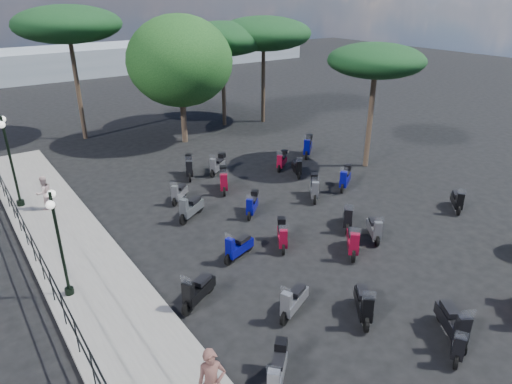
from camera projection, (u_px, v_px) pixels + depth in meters
ground at (291, 257)px, 16.88m from camera, size 120.00×120.00×0.00m
sidewalk at (89, 275)px, 15.67m from camera, size 3.00×30.00×0.15m
railing at (45, 270)px, 14.50m from camera, size 0.04×26.04×1.10m
lamp_post_1 at (59, 238)px, 13.77m from camera, size 0.45×1.02×3.56m
lamp_post_2 at (10, 156)px, 19.61m from camera, size 0.45×1.20×4.11m
woman at (212, 383)px, 10.16m from camera, size 0.77×0.65×1.78m
pedestrian_far at (44, 193)px, 19.92m from camera, size 0.90×0.79×1.55m
scooter_1 at (277, 372)px, 11.19m from camera, size 1.27×1.20×1.27m
scooter_2 at (293, 301)px, 13.74m from camera, size 1.58×0.88×1.34m
scooter_3 at (198, 291)px, 14.17m from camera, size 1.61×0.99×1.40m
scooter_4 at (191, 208)px, 19.49m from camera, size 1.61×1.05×1.44m
scooter_5 at (179, 193)px, 21.11m from camera, size 1.23×1.05×1.21m
scooter_7 at (364, 304)px, 13.57m from camera, size 1.19×1.45×1.41m
scooter_8 at (282, 236)px, 17.38m from camera, size 1.02×1.37×1.25m
scooter_9 at (238, 247)px, 16.61m from camera, size 1.59×0.74×1.31m
scooter_10 at (224, 181)px, 22.21m from camera, size 1.03×1.58×1.38m
scooter_11 at (189, 168)px, 23.82m from camera, size 0.97×1.63×1.39m
scooter_12 at (452, 323)px, 12.76m from camera, size 1.15×1.62×1.49m
scooter_13 at (458, 343)px, 12.19m from camera, size 1.35×0.90×1.21m
scooter_14 at (353, 242)px, 16.91m from camera, size 1.27×1.39×1.41m
scooter_15 at (348, 217)px, 18.77m from camera, size 1.29×1.25×1.35m
scooter_16 at (252, 205)px, 19.87m from camera, size 1.21×1.16×1.21m
scooter_17 at (218, 165)px, 24.32m from camera, size 1.40×1.01×1.27m
scooter_20 at (374, 229)px, 17.92m from camera, size 1.00×1.34×1.25m
scooter_21 at (314, 189)px, 21.38m from camera, size 1.21×1.41×1.35m
scooter_22 at (282, 161)px, 24.98m from camera, size 1.27×1.04×1.20m
scooter_25 at (457, 201)px, 20.31m from camera, size 1.24×1.16×1.27m
scooter_26 at (345, 179)px, 22.50m from camera, size 1.49×1.12×1.37m
scooter_27 at (297, 168)px, 24.07m from camera, size 0.84×1.41×1.22m
scooter_28 at (308, 147)px, 26.90m from camera, size 1.48×1.40×1.48m
broadleaf_tree at (180, 61)px, 27.54m from camera, size 6.41×6.41×7.81m
pine_0 at (222, 39)px, 30.84m from camera, size 6.45×6.45×7.14m
pine_1 at (264, 34)px, 31.56m from camera, size 6.63×6.63×7.42m
pine_2 at (68, 24)px, 27.38m from camera, size 6.42×6.42×8.26m
pine_3 at (376, 61)px, 23.26m from camera, size 5.01×5.01×6.62m
distant_hills at (31, 65)px, 49.86m from camera, size 70.00×8.00×3.00m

